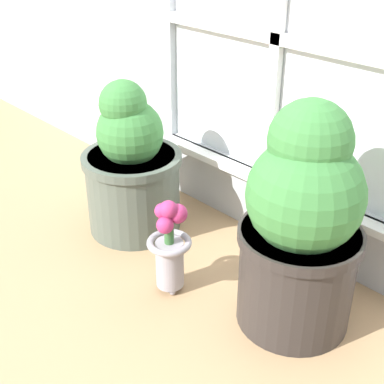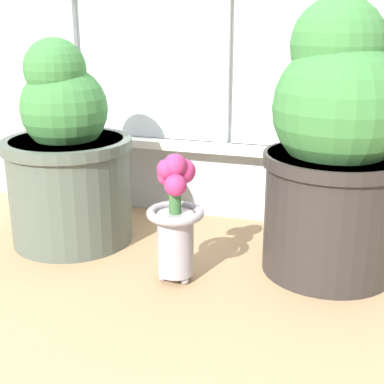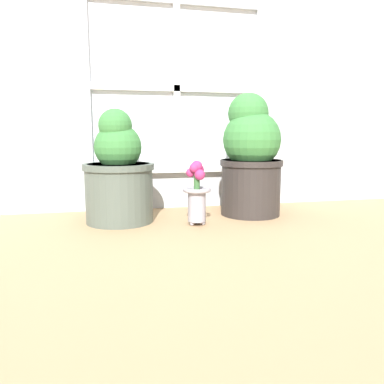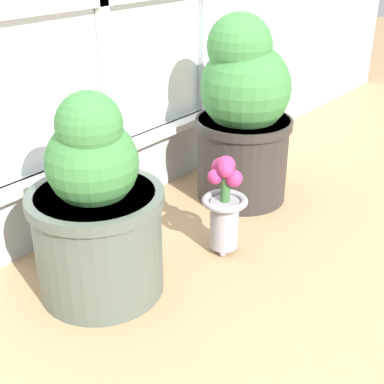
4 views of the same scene
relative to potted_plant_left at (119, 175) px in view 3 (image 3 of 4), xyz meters
The scene contains 4 objects.
ground_plane 0.51m from the potted_plant_left, 38.70° to the right, with size 10.00×10.00×0.00m, color tan.
potted_plant_left is the anchor object (origin of this frame).
potted_plant_right 0.70m from the potted_plant_left, ahead, with size 0.34×0.34×0.65m.
flower_vase 0.39m from the potted_plant_left, 21.76° to the right, with size 0.13×0.13×0.31m.
Camera 3 is at (-0.40, -1.58, 0.43)m, focal length 35.00 mm.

